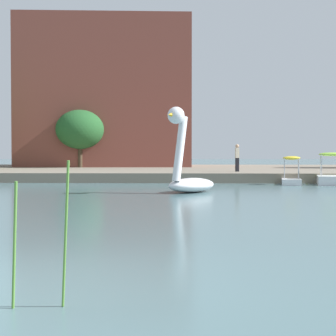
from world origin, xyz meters
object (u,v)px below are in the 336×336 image
at_px(swan_boat, 188,173).
at_px(pedal_boat_lime, 332,175).
at_px(pedal_boat_yellow, 291,176).
at_px(person_on_path, 237,157).
at_px(tree_sapling_by_fence, 80,130).

distance_m(swan_boat, pedal_boat_lime, 9.75).
bearing_deg(swan_boat, pedal_boat_lime, 38.11).
height_order(pedal_boat_yellow, person_on_path, person_on_path).
relative_size(pedal_boat_yellow, person_on_path, 1.21).
bearing_deg(tree_sapling_by_fence, pedal_boat_lime, -41.49).
height_order(pedal_boat_lime, person_on_path, person_on_path).
xyz_separation_m(swan_boat, pedal_boat_yellow, (5.55, 6.08, -0.36)).
height_order(pedal_boat_lime, tree_sapling_by_fence, tree_sapling_by_fence).
height_order(swan_boat, tree_sapling_by_fence, tree_sapling_by_fence).
bearing_deg(person_on_path, pedal_boat_lime, -44.09).
relative_size(pedal_boat_yellow, pedal_boat_lime, 0.83).
relative_size(swan_boat, pedal_boat_yellow, 1.71).
height_order(pedal_boat_yellow, tree_sapling_by_fence, tree_sapling_by_fence).
bearing_deg(pedal_boat_yellow, tree_sapling_by_fence, 134.75).
distance_m(pedal_boat_yellow, person_on_path, 5.15).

